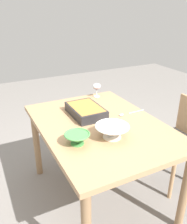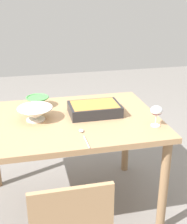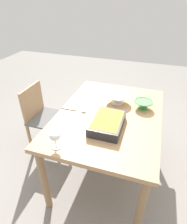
% 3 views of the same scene
% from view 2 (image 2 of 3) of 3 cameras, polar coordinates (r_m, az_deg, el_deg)
% --- Properties ---
extents(ground_plane, '(8.00, 8.00, 0.00)m').
position_cam_2_polar(ground_plane, '(2.60, -4.11, -16.63)').
color(ground_plane, gray).
extents(dining_table, '(1.28, 0.93, 0.75)m').
position_cam_2_polar(dining_table, '(2.25, -4.57, -3.34)').
color(dining_table, tan).
rests_on(dining_table, ground_plane).
extents(wine_glass, '(0.08, 0.08, 0.14)m').
position_cam_2_polar(wine_glass, '(2.09, 11.49, 0.10)').
color(wine_glass, white).
rests_on(wine_glass, dining_table).
extents(casserole_dish, '(0.37, 0.25, 0.08)m').
position_cam_2_polar(casserole_dish, '(2.26, 0.19, 0.62)').
color(casserole_dish, '#262628').
rests_on(casserole_dish, dining_table).
extents(mixing_bowl, '(0.18, 0.18, 0.08)m').
position_cam_2_polar(mixing_bowl, '(2.44, -10.23, 1.99)').
color(mixing_bowl, '#4C994C').
rests_on(mixing_bowl, dining_table).
extents(small_bowl, '(0.25, 0.25, 0.10)m').
position_cam_2_polar(small_bowl, '(2.20, -10.65, -0.14)').
color(small_bowl, white).
rests_on(small_bowl, dining_table).
extents(serving_spoon, '(0.03, 0.26, 0.01)m').
position_cam_2_polar(serving_spoon, '(1.95, -1.93, -4.12)').
color(serving_spoon, silver).
rests_on(serving_spoon, dining_table).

